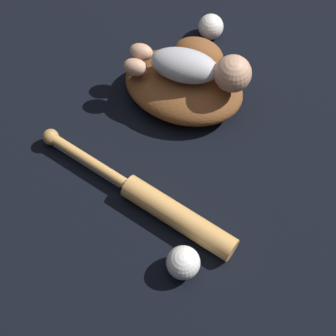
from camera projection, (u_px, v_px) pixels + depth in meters
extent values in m
plane|color=black|center=(187.00, 86.00, 1.56)|extent=(6.00, 6.00, 0.00)
ellipsoid|color=brown|center=(184.00, 86.00, 1.50)|extent=(0.37, 0.31, 0.10)
ellipsoid|color=brown|center=(198.00, 56.00, 1.55)|extent=(0.17, 0.14, 0.10)
ellipsoid|color=#B2B2B7|center=(184.00, 65.00, 1.42)|extent=(0.20, 0.15, 0.08)
sphere|color=tan|center=(233.00, 74.00, 1.40)|extent=(0.10, 0.10, 0.10)
ellipsoid|color=tan|center=(141.00, 52.00, 1.47)|extent=(0.08, 0.06, 0.05)
ellipsoid|color=tan|center=(135.00, 67.00, 1.44)|extent=(0.08, 0.06, 0.05)
cylinder|color=tan|center=(179.00, 217.00, 1.34)|extent=(0.30, 0.07, 0.06)
cylinder|color=tan|center=(88.00, 161.00, 1.41)|extent=(0.25, 0.03, 0.03)
sphere|color=#B68649|center=(51.00, 137.00, 1.45)|extent=(0.04, 0.04, 0.04)
sphere|color=white|center=(183.00, 263.00, 1.27)|extent=(0.08, 0.08, 0.08)
sphere|color=white|center=(211.00, 27.00, 1.62)|extent=(0.07, 0.07, 0.07)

